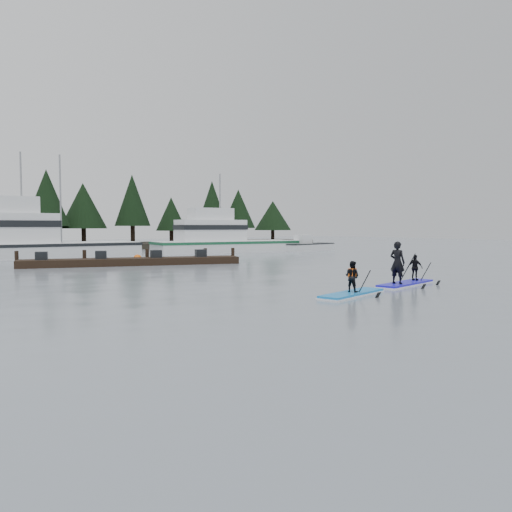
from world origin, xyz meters
TOP-DOWN VIEW (x-y plane):
  - ground at (0.00, 0.00)m, footprint 160.00×160.00m
  - far_shore at (0.00, 42.00)m, footprint 70.00×8.00m
  - treeline at (0.00, 42.00)m, footprint 60.00×4.00m
  - fishing_boat_large at (-4.82, 29.59)m, footprint 16.60×5.65m
  - fishing_boat_medium at (12.45, 27.35)m, footprint 14.66×6.20m
  - skiff at (21.32, 24.58)m, footprint 6.74×3.02m
  - floating_dock at (-1.15, 17.64)m, footprint 13.72×6.33m
  - buoy_d at (5.18, 19.74)m, footprint 0.51×0.51m
  - buoy_c at (10.60, 26.92)m, footprint 0.58×0.58m
  - buoy_b at (0.97, 21.62)m, footprint 0.58×0.58m
  - paddleboard_solo at (-0.80, -0.77)m, footprint 3.50×1.53m
  - paddleboard_duo at (3.32, -0.05)m, footprint 3.76×1.53m

SIDE VIEW (x-z plane):
  - ground at x=0.00m, z-range 0.00..0.00m
  - treeline at x=0.00m, z-range -4.00..4.00m
  - buoy_d at x=5.18m, z-range -0.26..0.26m
  - buoy_c at x=10.60m, z-range -0.29..0.29m
  - buoy_b at x=0.97m, z-range -0.29..0.29m
  - floating_dock at x=-1.15m, z-range 0.00..0.46m
  - far_shore at x=0.00m, z-range 0.00..0.60m
  - paddleboard_solo at x=-0.80m, z-range -0.53..1.23m
  - skiff at x=21.32m, z-range 0.00..0.76m
  - fishing_boat_medium at x=12.45m, z-range -3.65..4.85m
  - paddleboard_duo at x=3.32m, z-range -0.59..1.80m
  - fishing_boat_large at x=-4.82m, z-range -3.98..5.38m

